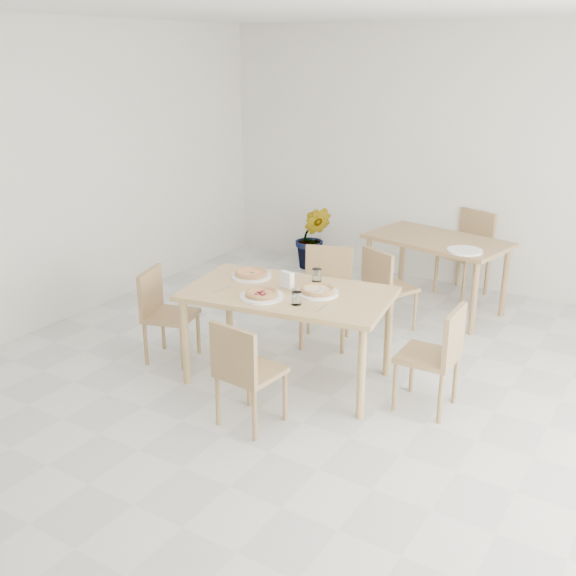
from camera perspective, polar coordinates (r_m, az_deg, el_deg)
The scene contains 21 objects.
main_table at distance 5.23m, azimuth 0.00°, elevation -1.09°, with size 1.70×1.14×0.75m.
chair_south at distance 4.65m, azimuth -3.76°, elevation -6.75°, with size 0.43×0.43×0.79m.
chair_north at distance 6.02m, azimuth 3.31°, elevation -0.03°, with size 0.55×0.55×0.86m.
chair_west at distance 5.76m, azimuth -10.58°, elevation -1.71°, with size 0.48×0.48×0.79m.
chair_east at distance 4.97m, azimuth 12.61°, elevation -5.25°, with size 0.41×0.41×0.81m.
plate_margherita at distance 5.53m, azimuth -3.12°, elevation 1.03°, with size 0.33×0.33×0.02m, color white.
plate_mushroom at distance 5.15m, azimuth 2.51°, elevation -0.40°, with size 0.33×0.33×0.02m, color white.
plate_pepperoni at distance 5.07m, azimuth -2.25°, elevation -0.71°, with size 0.33×0.33×0.02m, color white.
pizza_margherita at distance 5.52m, azimuth -3.13°, elevation 1.26°, with size 0.35×0.35×0.03m.
pizza_mushroom at distance 5.14m, azimuth 2.51°, elevation -0.16°, with size 0.33×0.33×0.03m.
pizza_pepperoni at distance 5.06m, azimuth -2.25°, elevation -0.46°, with size 0.31×0.31×0.03m.
tumbler_a at distance 4.92m, azimuth 0.73°, elevation -0.88°, with size 0.07×0.07×0.10m, color white.
tumbler_b at distance 5.41m, azimuth 2.45°, elevation 1.08°, with size 0.08×0.08×0.10m, color white.
napkin_holder at distance 5.24m, azimuth -0.07°, elevation 0.63°, with size 0.14×0.09×0.14m.
fork_a at distance 5.25m, azimuth -5.60°, elevation -0.12°, with size 0.02×0.19×0.01m, color silver.
fork_b at distance 4.87m, azimuth 2.91°, elevation -1.68°, with size 0.02×0.19×0.01m, color silver.
second_table at distance 6.84m, azimuth 12.50°, elevation 3.35°, with size 1.46×1.00×0.75m.
chair_back_s at distance 6.29m, azimuth 8.20°, elevation 0.35°, with size 0.52×0.52×0.80m.
chair_back_n at distance 7.47m, azimuth 15.05°, elevation 3.41°, with size 0.57×0.57×0.89m.
plate_empty at distance 6.43m, azimuth 14.74°, elevation 3.07°, with size 0.32×0.32×0.02m, color white.
potted_plant at distance 8.09m, azimuth 2.11°, elevation 4.32°, with size 0.42×0.34×0.77m, color #235A1B.
Camera 1 is at (2.13, -3.62, 2.53)m, focal length 42.00 mm.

